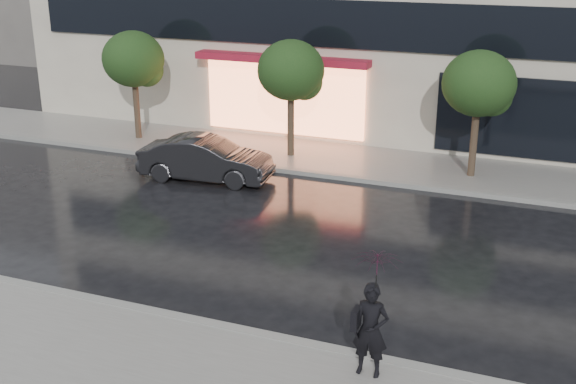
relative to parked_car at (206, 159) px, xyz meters
The scene contains 9 objects.
ground 8.34m from the parked_car, 56.38° to the right, with size 120.00×120.00×0.00m, color black.
sidewalk_far 5.71m from the parked_car, 35.89° to the left, with size 60.00×3.50×0.12m, color slate.
curb_near 9.18m from the parked_car, 59.84° to the right, with size 60.00×0.25×0.14m, color gray.
curb_far 4.90m from the parked_car, 18.94° to the left, with size 60.00×0.25×0.14m, color gray.
tree_far_west 5.79m from the parked_car, 144.36° to the left, with size 2.20×2.20×3.99m.
tree_mid_west 4.18m from the parked_car, 61.88° to the left, with size 2.20×2.20×3.99m.
tree_mid_east 8.57m from the parked_car, 22.09° to the left, with size 2.20×2.20×3.99m.
parked_car is the anchor object (origin of this frame).
pedestrian_with_umbrella 11.34m from the parked_car, 48.16° to the right, with size 0.83×0.84×2.26m.
Camera 1 is at (5.49, -11.83, 7.23)m, focal length 45.00 mm.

